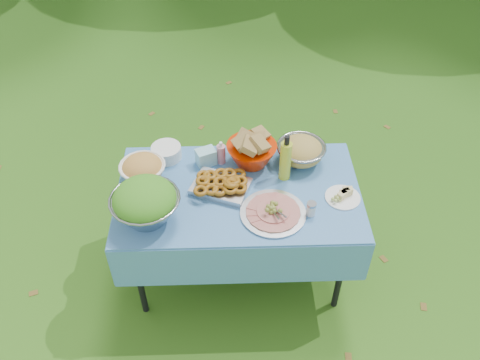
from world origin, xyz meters
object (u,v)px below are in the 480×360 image
picnic_table (239,232)px  salad_bowl (145,203)px  pasta_bowl_steel (301,151)px  oil_bottle (286,158)px  plate_stack (166,152)px  bread_bowl (252,149)px  charcuterie_platter (273,209)px

picnic_table → salad_bowl: (-0.52, -0.21, 0.51)m
pasta_bowl_steel → oil_bottle: 0.21m
picnic_table → salad_bowl: size_ratio=3.73×
plate_stack → oil_bottle: 0.78m
bread_bowl → pasta_bowl_steel: 0.31m
salad_bowl → oil_bottle: oil_bottle is taller
plate_stack → picnic_table: bearing=-35.5°
plate_stack → pasta_bowl_steel: (0.86, -0.06, 0.04)m
salad_bowl → oil_bottle: size_ratio=1.22×
salad_bowl → pasta_bowl_steel: 1.04m
salad_bowl → picnic_table: bearing=21.4°
plate_stack → charcuterie_platter: size_ratio=0.50×
plate_stack → bread_bowl: (0.54, -0.07, 0.06)m
salad_bowl → bread_bowl: size_ratio=1.23×
pasta_bowl_steel → charcuterie_platter: 0.51m
plate_stack → bread_bowl: size_ratio=0.60×
pasta_bowl_steel → oil_bottle: (-0.12, -0.15, 0.08)m
salad_bowl → pasta_bowl_steel: salad_bowl is taller
picnic_table → pasta_bowl_steel: bearing=33.5°
plate_stack → bread_bowl: bread_bowl is taller
charcuterie_platter → oil_bottle: 0.34m
plate_stack → charcuterie_platter: (0.65, -0.52, 0.00)m
oil_bottle → pasta_bowl_steel: bearing=52.5°
picnic_table → salad_bowl: 0.76m
salad_bowl → pasta_bowl_steel: size_ratio=1.27×
plate_stack → oil_bottle: (0.74, -0.21, 0.12)m
pasta_bowl_steel → salad_bowl: bearing=-153.0°
picnic_table → charcuterie_platter: 0.50m
charcuterie_platter → oil_bottle: (0.09, 0.31, 0.12)m
plate_stack → oil_bottle: oil_bottle is taller
picnic_table → oil_bottle: (0.29, 0.11, 0.54)m
pasta_bowl_steel → oil_bottle: oil_bottle is taller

